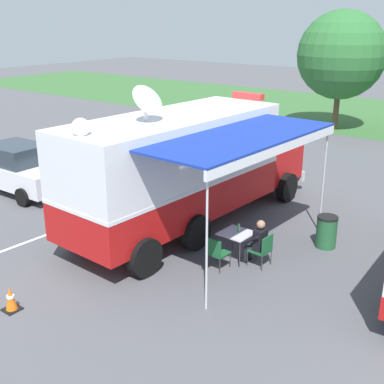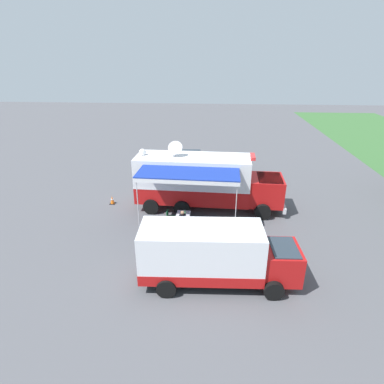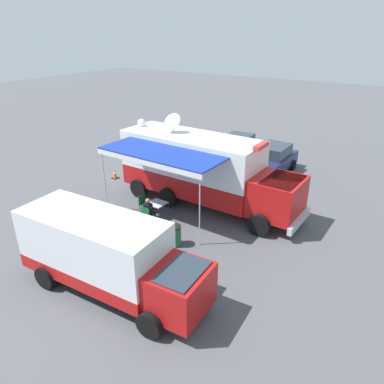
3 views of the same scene
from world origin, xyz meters
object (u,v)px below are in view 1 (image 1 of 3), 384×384
Objects in this scene: folding_chair_beside_table at (216,251)px; traffic_cone at (11,299)px; seated_responder at (257,241)px; folding_table at (236,235)px; car_behind_truck at (93,156)px; water_bottle at (239,228)px; car_far_corner at (20,168)px; trash_bin at (326,232)px; command_truck at (192,164)px; folding_chair_at_table at (263,248)px.

folding_chair_beside_table is 1.50× the size of traffic_cone.
traffic_cone is (-3.15, -5.14, -0.37)m from seated_responder.
seated_responder is at bearing 2.41° from folding_table.
seated_responder is 0.29× the size of car_behind_truck.
seated_responder is (0.61, -0.07, -0.18)m from water_bottle.
car_behind_truck and car_far_corner have the same top height.
car_behind_truck is (-10.02, 0.46, 0.42)m from trash_bin.
traffic_cone is at bearing -121.51° from seated_responder.
folding_table is at bearing -177.59° from seated_responder.
water_bottle is 2.61m from trash_bin.
command_truck reaches higher than trash_bin.
command_truck is 4.35m from trash_bin.
traffic_cone is at bearing -116.41° from folding_table.
folding_chair_beside_table is at bearing -119.59° from trash_bin.
trash_bin is at bearing -2.62° from car_behind_truck.
car_behind_truck is (-8.34, 3.41, 0.37)m from folding_chair_beside_table.
folding_chair_at_table is 0.70× the size of seated_responder.
folding_table is 0.20× the size of car_behind_truck.
traffic_cone is 9.68m from car_behind_truck.
water_bottle is 5.82m from traffic_cone.
car_behind_truck is at bearing 127.37° from traffic_cone.
trash_bin is 10.04m from car_behind_truck.
trash_bin is 11.07m from car_far_corner.
folding_table is 9.20m from car_far_corner.
car_far_corner reaches higher than water_bottle.
command_truck is at bearing -166.24° from trash_bin.
water_bottle is 0.86m from folding_chair_at_table.
folding_table is (2.35, -1.13, -1.27)m from command_truck.
seated_responder is 2.16× the size of traffic_cone.
folding_chair_beside_table is at bearing 59.82° from traffic_cone.
command_truck is at bearing 139.15° from folding_chair_beside_table.
water_bottle is at bearing 2.12° from car_far_corner.
seated_responder is at bearing 1.58° from car_far_corner.
car_behind_truck is (-9.20, 2.55, 0.37)m from folding_chair_at_table.
seated_responder is (0.67, 0.88, 0.14)m from folding_chair_beside_table.
trash_bin is at bearing 68.59° from folding_chair_at_table.
command_truck is 6.46m from traffic_cone.
folding_chair_at_table reaches higher than traffic_cone.
folding_table is at bearing -92.82° from water_bottle.
trash_bin is at bearing 13.76° from command_truck.
seated_responder is at bearing -15.73° from car_behind_truck.
traffic_cone is (-0.19, -6.24, -1.66)m from command_truck.
car_far_corner is at bearing -167.73° from trash_bin.
traffic_cone is (-4.16, -7.22, -0.18)m from trash_bin.
seated_responder is 2.32m from trash_bin.
command_truck reaches higher than folding_chair_beside_table.
command_truck is 11.02× the size of folding_chair_beside_table.
folding_table is at bearing -127.55° from trash_bin.
command_truck is at bearing 159.51° from seated_responder.
water_bottle is 0.64m from seated_responder.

